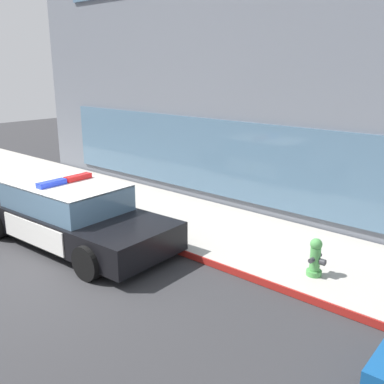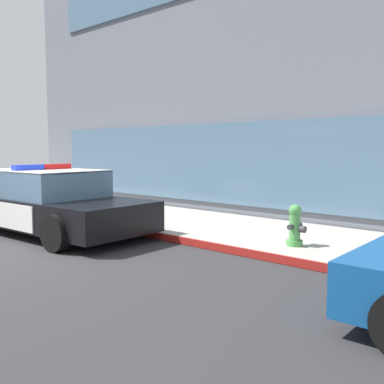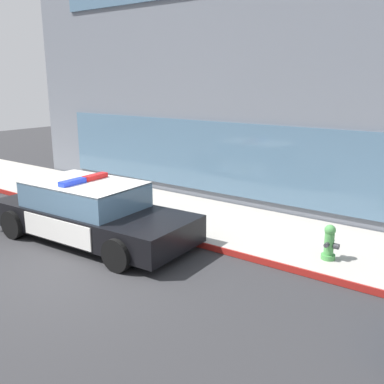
# 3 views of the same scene
# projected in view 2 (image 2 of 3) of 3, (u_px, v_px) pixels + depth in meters

# --- Properties ---
(ground) EXTENTS (48.00, 48.00, 0.00)m
(ground) POSITION_uv_depth(u_px,v_px,m) (8.00, 253.00, 7.77)
(ground) COLOR #303033
(sidewalk) EXTENTS (48.00, 3.05, 0.15)m
(sidewalk) POSITION_uv_depth(u_px,v_px,m) (172.00, 221.00, 10.81)
(sidewalk) COLOR #B2ADA3
(sidewalk) RESTS_ON ground
(curb_red_paint) EXTENTS (28.80, 0.04, 0.14)m
(curb_red_paint) POSITION_uv_depth(u_px,v_px,m) (123.00, 229.00, 9.67)
(curb_red_paint) COLOR maroon
(curb_red_paint) RESTS_ON ground
(storefront_building) EXTENTS (21.55, 8.34, 9.02)m
(storefront_building) POSITION_uv_depth(u_px,v_px,m) (366.00, 58.00, 12.99)
(storefront_building) COLOR slate
(storefront_building) RESTS_ON ground
(police_cruiser) EXTENTS (5.13, 2.34, 1.49)m
(police_cruiser) POSITION_uv_depth(u_px,v_px,m) (47.00, 202.00, 9.63)
(police_cruiser) COLOR black
(police_cruiser) RESTS_ON ground
(fire_hydrant) EXTENTS (0.34, 0.39, 0.73)m
(fire_hydrant) POSITION_uv_depth(u_px,v_px,m) (295.00, 226.00, 7.66)
(fire_hydrant) COLOR #4C994C
(fire_hydrant) RESTS_ON sidewalk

